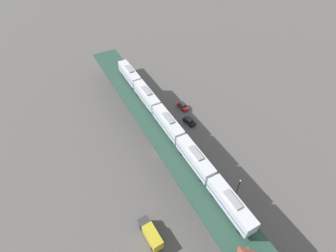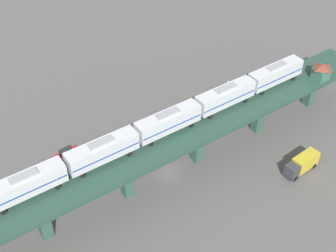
# 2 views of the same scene
# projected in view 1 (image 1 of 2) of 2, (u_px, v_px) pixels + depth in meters

# --- Properties ---
(ground_plane) EXTENTS (400.00, 400.00, 0.00)m
(ground_plane) POSITION_uv_depth(u_px,v_px,m) (162.00, 151.00, 73.08)
(ground_plane) COLOR #514F4C
(elevated_viaduct) EXTENTS (30.24, 91.33, 8.41)m
(elevated_viaduct) POSITION_uv_depth(u_px,v_px,m) (161.00, 133.00, 68.16)
(elevated_viaduct) COLOR #244135
(elevated_viaduct) RESTS_ON ground
(subway_train) EXTENTS (17.70, 61.25, 4.45)m
(subway_train) POSITION_uv_depth(u_px,v_px,m) (168.00, 123.00, 65.33)
(subway_train) COLOR silver
(subway_train) RESTS_ON elevated_viaduct
(street_car_red) EXTENTS (3.11, 4.74, 1.89)m
(street_car_red) POSITION_uv_depth(u_px,v_px,m) (183.00, 106.00, 85.57)
(street_car_red) COLOR #AD1E1E
(street_car_red) RESTS_ON ground
(street_car_black) EXTENTS (3.37, 4.75, 1.89)m
(street_car_black) POSITION_uv_depth(u_px,v_px,m) (189.00, 121.00, 80.43)
(street_car_black) COLOR black
(street_car_black) RESTS_ON ground
(delivery_truck) EXTENTS (4.30, 7.54, 3.20)m
(delivery_truck) POSITION_uv_depth(u_px,v_px,m) (151.00, 234.00, 54.69)
(delivery_truck) COLOR #333338
(delivery_truck) RESTS_ON ground
(street_lamp) EXTENTS (0.44, 0.44, 6.94)m
(street_lamp) POSITION_uv_depth(u_px,v_px,m) (238.00, 187.00, 59.97)
(street_lamp) COLOR black
(street_lamp) RESTS_ON ground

